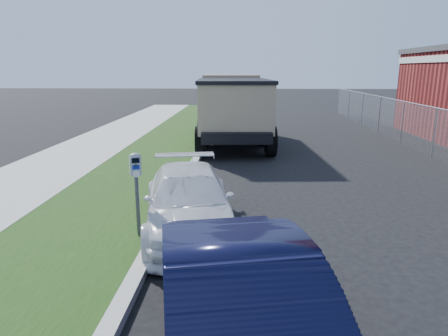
{
  "coord_description": "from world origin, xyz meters",
  "views": [
    {
      "loc": [
        -1.02,
        -7.69,
        3.16
      ],
      "look_at": [
        -1.4,
        1.0,
        1.0
      ],
      "focal_mm": 32.0,
      "sensor_mm": 36.0,
      "label": 1
    }
  ],
  "objects_px": {
    "dump_truck": "(232,105)",
    "white_wagon": "(189,200)",
    "navy_sedan": "(246,330)",
    "parking_meter": "(136,176)"
  },
  "relations": [
    {
      "from": "dump_truck",
      "to": "white_wagon",
      "type": "bearing_deg",
      "value": -97.33
    },
    {
      "from": "white_wagon",
      "to": "navy_sedan",
      "type": "relative_size",
      "value": 0.95
    },
    {
      "from": "navy_sedan",
      "to": "dump_truck",
      "type": "height_order",
      "value": "dump_truck"
    },
    {
      "from": "dump_truck",
      "to": "parking_meter",
      "type": "bearing_deg",
      "value": -101.77
    },
    {
      "from": "dump_truck",
      "to": "navy_sedan",
      "type": "bearing_deg",
      "value": -91.86
    },
    {
      "from": "parking_meter",
      "to": "dump_truck",
      "type": "xyz_separation_m",
      "value": [
        1.49,
        10.62,
        0.35
      ]
    },
    {
      "from": "navy_sedan",
      "to": "parking_meter",
      "type": "bearing_deg",
      "value": 107.13
    },
    {
      "from": "parking_meter",
      "to": "dump_truck",
      "type": "relative_size",
      "value": 0.21
    },
    {
      "from": "navy_sedan",
      "to": "dump_truck",
      "type": "xyz_separation_m",
      "value": [
        -0.47,
        14.17,
        0.9
      ]
    },
    {
      "from": "parking_meter",
      "to": "dump_truck",
      "type": "distance_m",
      "value": 10.73
    }
  ]
}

